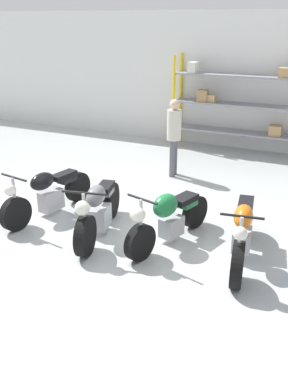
% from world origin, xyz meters
% --- Properties ---
extents(ground_plane, '(30.00, 30.00, 0.00)m').
position_xyz_m(ground_plane, '(0.00, 0.00, 0.00)').
color(ground_plane, '#B2B7B7').
extents(back_wall, '(30.00, 0.08, 3.60)m').
position_xyz_m(back_wall, '(0.00, 6.14, 1.80)').
color(back_wall, white).
rests_on(back_wall, ground_plane).
extents(shelving_rack, '(3.81, 0.63, 2.48)m').
position_xyz_m(shelving_rack, '(0.39, 5.76, 1.33)').
color(shelving_rack, yellow).
rests_on(shelving_rack, ground_plane).
extents(motorcycle_black, '(0.66, 2.12, 0.96)m').
position_xyz_m(motorcycle_black, '(-1.85, 0.22, 0.42)').
color(motorcycle_black, black).
rests_on(motorcycle_black, ground_plane).
extents(motorcycle_grey, '(0.79, 2.03, 1.02)m').
position_xyz_m(motorcycle_grey, '(-0.61, -0.07, 0.44)').
color(motorcycle_grey, black).
rests_on(motorcycle_grey, ground_plane).
extents(motorcycle_green, '(0.79, 1.98, 0.99)m').
position_xyz_m(motorcycle_green, '(0.55, 0.15, 0.45)').
color(motorcycle_green, black).
rests_on(motorcycle_green, ground_plane).
extents(motorcycle_orange, '(0.63, 2.14, 1.04)m').
position_xyz_m(motorcycle_orange, '(1.72, 0.15, 0.45)').
color(motorcycle_orange, black).
rests_on(motorcycle_orange, ground_plane).
extents(person_browsing, '(0.35, 0.35, 1.75)m').
position_xyz_m(person_browsing, '(-0.56, 3.19, 1.03)').
color(person_browsing, '#595960').
rests_on(person_browsing, ground_plane).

